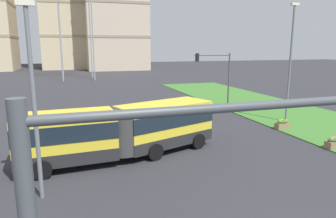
{
  "coord_description": "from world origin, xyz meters",
  "views": [
    {
      "loc": [
        -7.08,
        -5.72,
        6.43
      ],
      "look_at": [
        -0.6,
        14.15,
        2.2
      ],
      "focal_mm": 32.54,
      "sensor_mm": 36.0,
      "label": 1
    }
  ],
  "objects_px": {
    "flower_planter_3": "(334,143)",
    "streetlight_median": "(290,59)",
    "flower_planter_4": "(282,124)",
    "traffic_light_far_right": "(218,72)",
    "car_maroon_sedan": "(85,120)",
    "streetlight_left": "(33,95)",
    "articulated_bus": "(123,130)"
  },
  "relations": [
    {
      "from": "articulated_bus",
      "to": "flower_planter_3",
      "type": "bearing_deg",
      "value": -11.87
    },
    {
      "from": "traffic_light_far_right",
      "to": "articulated_bus",
      "type": "bearing_deg",
      "value": -137.7
    },
    {
      "from": "flower_planter_4",
      "to": "streetlight_left",
      "type": "xyz_separation_m",
      "value": [
        -17.43,
        -6.22,
        4.12
      ]
    },
    {
      "from": "traffic_light_far_right",
      "to": "streetlight_median",
      "type": "xyz_separation_m",
      "value": [
        3.6,
        -6.21,
        1.39
      ]
    },
    {
      "from": "flower_planter_3",
      "to": "flower_planter_4",
      "type": "height_order",
      "value": "same"
    },
    {
      "from": "streetlight_median",
      "to": "articulated_bus",
      "type": "bearing_deg",
      "value": -164.3
    },
    {
      "from": "articulated_bus",
      "to": "flower_planter_3",
      "type": "height_order",
      "value": "articulated_bus"
    },
    {
      "from": "car_maroon_sedan",
      "to": "streetlight_left",
      "type": "relative_size",
      "value": 0.55
    },
    {
      "from": "articulated_bus",
      "to": "streetlight_left",
      "type": "bearing_deg",
      "value": -137.35
    },
    {
      "from": "car_maroon_sedan",
      "to": "traffic_light_far_right",
      "type": "relative_size",
      "value": 0.77
    },
    {
      "from": "articulated_bus",
      "to": "car_maroon_sedan",
      "type": "bearing_deg",
      "value": 103.65
    },
    {
      "from": "streetlight_left",
      "to": "streetlight_median",
      "type": "xyz_separation_m",
      "value": [
        19.33,
        8.16,
        0.91
      ]
    },
    {
      "from": "flower_planter_4",
      "to": "traffic_light_far_right",
      "type": "relative_size",
      "value": 0.19
    },
    {
      "from": "traffic_light_far_right",
      "to": "streetlight_median",
      "type": "height_order",
      "value": "streetlight_median"
    },
    {
      "from": "flower_planter_3",
      "to": "streetlight_median",
      "type": "bearing_deg",
      "value": 74.83
    },
    {
      "from": "streetlight_median",
      "to": "car_maroon_sedan",
      "type": "bearing_deg",
      "value": 169.43
    },
    {
      "from": "car_maroon_sedan",
      "to": "flower_planter_4",
      "type": "xyz_separation_m",
      "value": [
        14.97,
        -5.08,
        -0.33
      ]
    },
    {
      "from": "car_maroon_sedan",
      "to": "flower_planter_3",
      "type": "bearing_deg",
      "value": -34.15
    },
    {
      "from": "flower_planter_4",
      "to": "streetlight_left",
      "type": "bearing_deg",
      "value": -160.35
    },
    {
      "from": "car_maroon_sedan",
      "to": "streetlight_median",
      "type": "xyz_separation_m",
      "value": [
        16.87,
        -3.15,
        4.7
      ]
    },
    {
      "from": "traffic_light_far_right",
      "to": "streetlight_left",
      "type": "height_order",
      "value": "streetlight_left"
    },
    {
      "from": "car_maroon_sedan",
      "to": "streetlight_median",
      "type": "distance_m",
      "value": 17.79
    },
    {
      "from": "flower_planter_4",
      "to": "car_maroon_sedan",
      "type": "bearing_deg",
      "value": 161.25
    },
    {
      "from": "streetlight_left",
      "to": "flower_planter_4",
      "type": "bearing_deg",
      "value": 19.65
    },
    {
      "from": "traffic_light_far_right",
      "to": "flower_planter_4",
      "type": "bearing_deg",
      "value": -78.24
    },
    {
      "from": "car_maroon_sedan",
      "to": "flower_planter_4",
      "type": "height_order",
      "value": "car_maroon_sedan"
    },
    {
      "from": "articulated_bus",
      "to": "traffic_light_far_right",
      "type": "xyz_separation_m",
      "value": [
        11.48,
        10.44,
        2.4
      ]
    },
    {
      "from": "car_maroon_sedan",
      "to": "streetlight_left",
      "type": "distance_m",
      "value": 12.17
    },
    {
      "from": "articulated_bus",
      "to": "streetlight_median",
      "type": "distance_m",
      "value": 16.11
    },
    {
      "from": "traffic_light_far_right",
      "to": "streetlight_left",
      "type": "relative_size",
      "value": 0.72
    },
    {
      "from": "flower_planter_3",
      "to": "flower_planter_4",
      "type": "bearing_deg",
      "value": 90.0
    },
    {
      "from": "traffic_light_far_right",
      "to": "streetlight_left",
      "type": "xyz_separation_m",
      "value": [
        -15.73,
        -14.36,
        0.49
      ]
    }
  ]
}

